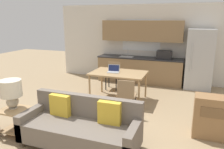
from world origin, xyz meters
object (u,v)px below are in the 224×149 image
side_table (15,117)px  dining_chair_far_left (113,74)px  table_lamp (11,91)px  refrigerator (199,60)px  couch (81,127)px  credenza (224,119)px  laptop (113,70)px  dining_chair_near_right (127,94)px  dining_table (119,75)px

side_table → dining_chair_far_left: 3.50m
table_lamp → dining_chair_far_left: (0.82, 3.39, -0.40)m
refrigerator → dining_chair_far_left: size_ratio=2.24×
couch → credenza: (2.40, 1.09, 0.06)m
refrigerator → credenza: 3.22m
couch → side_table: (-1.38, -0.12, 0.02)m
laptop → table_lamp: bearing=-124.6°
refrigerator → dining_chair_far_left: refrigerator is taller
credenza → dining_chair_near_right: 2.09m
credenza → dining_chair_far_left: (-3.00, 2.19, 0.08)m
dining_table → couch: bearing=-87.4°
couch → side_table: size_ratio=3.93×
dining_table → credenza: bearing=-27.5°
dining_table → credenza: credenza is taller
laptop → dining_chair_far_left: bearing=100.9°
refrigerator → table_lamp: 5.51m
refrigerator → side_table: bearing=-127.6°
dining_chair_near_right → dining_chair_far_left: size_ratio=1.00×
dining_table → table_lamp: table_lamp is taller
refrigerator → dining_chair_near_right: size_ratio=2.24×
table_lamp → dining_chair_far_left: bearing=76.4°
refrigerator → table_lamp: bearing=-128.0°
table_lamp → dining_chair_far_left: 3.51m
table_lamp → laptop: 2.75m
table_lamp → dining_chair_near_right: size_ratio=0.67×
dining_chair_far_left → dining_table: bearing=-65.4°
dining_table → side_table: bearing=-116.6°
couch → table_lamp: table_lamp is taller
couch → dining_chair_near_right: (0.37, 1.58, 0.14)m
couch → dining_chair_far_left: (-0.59, 3.29, 0.14)m
dining_table → credenza: (2.52, -1.31, -0.31)m
dining_chair_near_right → laptop: bearing=-57.5°
dining_chair_far_left → side_table: bearing=-106.9°
refrigerator → couch: (-1.98, -4.24, -0.61)m
laptop → refrigerator: bearing=29.7°
credenza → dining_chair_near_right: dining_chair_near_right is taller
credenza → couch: bearing=-155.5°
credenza → dining_chair_far_left: dining_chair_far_left is taller
refrigerator → dining_table: size_ratio=1.28×
dining_table → laptop: (-0.14, -0.01, 0.11)m
side_table → refrigerator: bearing=52.4°
couch → credenza: size_ratio=1.92×
dining_chair_near_right → dining_chair_far_left: (-0.96, 1.71, 0.00)m
refrigerator → credenza: size_ratio=1.74×
refrigerator → side_table: 5.54m
dining_chair_far_left → credenza: bearing=-40.1°
table_lamp → dining_chair_near_right: table_lamp is taller
couch → dining_chair_near_right: 1.63m
refrigerator → couch: 4.72m
refrigerator → dining_chair_near_right: bearing=-121.2°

